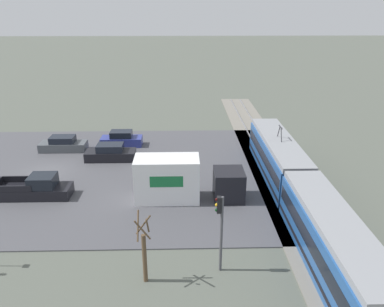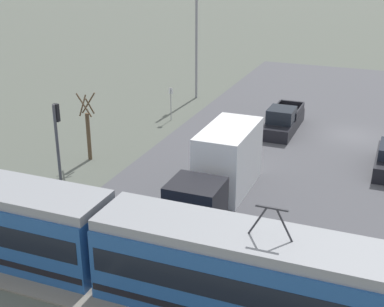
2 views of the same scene
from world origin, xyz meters
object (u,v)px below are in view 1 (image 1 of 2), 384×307
at_px(traffic_light_pole, 220,224).
at_px(street_tree, 144,252).
at_px(box_truck, 182,180).
at_px(sedan_car_1, 122,139).
at_px(pickup_truck, 35,189).
at_px(light_rail_tram, 299,191).
at_px(sedan_car_0, 111,153).
at_px(sedan_car_2, 63,145).

height_order(traffic_light_pole, street_tree, traffic_light_pole).
bearing_deg(box_truck, sedan_car_1, -151.79).
height_order(box_truck, pickup_truck, box_truck).
distance_m(light_rail_tram, street_tree, 12.82).
relative_size(box_truck, sedan_car_0, 1.74).
distance_m(sedan_car_0, sedan_car_1, 3.99).
bearing_deg(sedan_car_2, traffic_light_pole, -143.13).
height_order(box_truck, traffic_light_pole, traffic_light_pole).
bearing_deg(box_truck, pickup_truck, -93.23).
bearing_deg(sedan_car_1, sedan_car_0, -6.91).
bearing_deg(sedan_car_1, street_tree, 11.81).
relative_size(traffic_light_pole, street_tree, 1.12).
xyz_separation_m(pickup_truck, traffic_light_pole, (9.06, 13.62, 2.33)).
bearing_deg(pickup_truck, street_tree, 43.98).
xyz_separation_m(pickup_truck, sedan_car_1, (-11.45, 5.05, -0.02)).
bearing_deg(street_tree, pickup_truck, -136.02).
bearing_deg(street_tree, sedan_car_1, -168.19).
xyz_separation_m(sedan_car_0, traffic_light_pole, (16.54, 9.04, 2.37)).
relative_size(sedan_car_0, street_tree, 1.13).
relative_size(light_rail_tram, traffic_light_pole, 5.39).
relative_size(sedan_car_1, sedan_car_2, 0.92).
xyz_separation_m(box_truck, traffic_light_pole, (8.40, 2.07, 1.43)).
distance_m(pickup_truck, sedan_car_0, 8.77).
bearing_deg(sedan_car_2, pickup_truck, -175.65).
bearing_deg(box_truck, sedan_car_2, -131.19).
xyz_separation_m(light_rail_tram, street_tree, (7.32, -10.52, 0.28)).
bearing_deg(sedan_car_2, light_rail_tram, -121.32).
distance_m(box_truck, sedan_car_0, 10.76).
height_order(pickup_truck, sedan_car_2, pickup_truck).
xyz_separation_m(sedan_car_1, sedan_car_2, (1.32, -5.82, -0.03)).
distance_m(light_rail_tram, traffic_light_pole, 9.27).
relative_size(sedan_car_1, traffic_light_pole, 0.92).
bearing_deg(pickup_truck, traffic_light_pole, 56.37).
relative_size(light_rail_tram, pickup_truck, 4.42).
height_order(pickup_truck, sedan_car_0, pickup_truck).
bearing_deg(traffic_light_pole, box_truck, -166.15).
bearing_deg(sedan_car_2, box_truck, -131.19).
height_order(light_rail_tram, sedan_car_1, light_rail_tram).
bearing_deg(street_tree, light_rail_tram, 124.83).
xyz_separation_m(pickup_truck, sedan_car_0, (-7.49, 4.57, -0.03)).
xyz_separation_m(light_rail_tram, sedan_car_0, (-10.02, -15.46, -0.91)).
distance_m(pickup_truck, sedan_car_2, 10.16).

